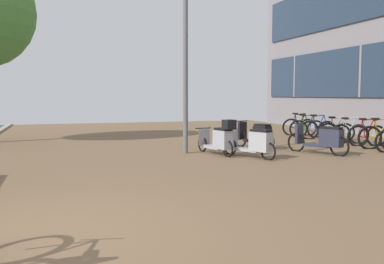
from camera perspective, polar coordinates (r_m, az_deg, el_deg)
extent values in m
cube|color=gray|center=(19.02, 21.83, 7.61)|extent=(0.10, 0.12, 2.15)
cube|color=gray|center=(23.21, 13.73, 7.29)|extent=(0.10, 0.12, 2.15)
torus|color=black|center=(13.87, 22.86, -0.75)|extent=(0.74, 0.30, 0.75)
cylinder|color=#BC8E15|center=(14.00, 24.37, 0.36)|extent=(0.31, 0.13, 0.66)
cylinder|color=#BC8E15|center=(13.93, 23.63, 0.26)|extent=(0.14, 0.08, 0.60)
cylinder|color=#BC8E15|center=(13.96, 24.22, 1.57)|extent=(0.38, 0.16, 0.09)
cylinder|color=#BC8E15|center=(13.92, 23.33, -0.85)|extent=(0.25, 0.11, 0.08)
cylinder|color=#BC8E15|center=(13.88, 23.17, 0.36)|extent=(0.17, 0.08, 0.55)
cube|color=black|center=(13.89, 23.49, 1.64)|extent=(0.24, 0.15, 0.06)
torus|color=black|center=(14.56, 21.47, -0.52)|extent=(0.70, 0.27, 0.71)
torus|color=black|center=(14.80, 23.65, -0.51)|extent=(0.70, 0.27, 0.71)
cylinder|color=maroon|center=(14.68, 22.82, 0.47)|extent=(0.30, 0.12, 0.62)
cylinder|color=maroon|center=(14.61, 22.16, 0.38)|extent=(0.14, 0.07, 0.56)
cylinder|color=maroon|center=(14.64, 22.69, 1.56)|extent=(0.36, 0.14, 0.08)
cylinder|color=maroon|center=(14.60, 21.89, -0.61)|extent=(0.24, 0.10, 0.08)
cylinder|color=maroon|center=(14.56, 21.75, 0.48)|extent=(0.16, 0.07, 0.52)
cylinder|color=maroon|center=(14.75, 23.50, 0.56)|extent=(0.14, 0.07, 0.56)
cube|color=black|center=(14.57, 22.03, 1.63)|extent=(0.24, 0.15, 0.06)
cylinder|color=#ADADB2|center=(14.71, 23.35, 1.84)|extent=(0.16, 0.47, 0.02)
torus|color=black|center=(15.13, 19.39, -0.28)|extent=(0.67, 0.34, 0.70)
torus|color=black|center=(15.29, 21.58, -0.29)|extent=(0.67, 0.34, 0.70)
cylinder|color=#ADAFBA|center=(15.21, 20.74, 0.65)|extent=(0.29, 0.15, 0.61)
cylinder|color=#ADAFBA|center=(15.16, 20.08, 0.57)|extent=(0.14, 0.08, 0.55)
cylinder|color=#ADAFBA|center=(15.18, 20.59, 1.69)|extent=(0.35, 0.18, 0.08)
cylinder|color=#ADAFBA|center=(15.16, 19.81, -0.37)|extent=(0.23, 0.12, 0.08)
cylinder|color=#ADAFBA|center=(15.13, 19.66, 0.67)|extent=(0.15, 0.08, 0.51)
cylinder|color=#ADAFBA|center=(15.25, 21.41, 0.73)|extent=(0.14, 0.08, 0.55)
cube|color=black|center=(15.13, 19.94, 1.76)|extent=(0.24, 0.17, 0.06)
cylinder|color=#ADADB2|center=(15.22, 21.26, 1.95)|extent=(0.21, 0.45, 0.02)
torus|color=black|center=(15.77, 17.83, -0.04)|extent=(0.66, 0.34, 0.69)
torus|color=black|center=(15.90, 19.95, -0.06)|extent=(0.66, 0.34, 0.69)
cylinder|color=#B5B4B9|center=(15.83, 19.13, 0.84)|extent=(0.29, 0.15, 0.60)
cylinder|color=#B5B4B9|center=(15.79, 18.49, 0.76)|extent=(0.13, 0.09, 0.55)
cylinder|color=#B5B4B9|center=(15.80, 18.99, 1.82)|extent=(0.35, 0.18, 0.08)
cylinder|color=#B5B4B9|center=(15.79, 18.23, -0.13)|extent=(0.23, 0.12, 0.07)
cylinder|color=#B5B4B9|center=(15.76, 18.09, 0.85)|extent=(0.15, 0.09, 0.50)
cylinder|color=#B5B4B9|center=(15.87, 19.79, 0.91)|extent=(0.14, 0.08, 0.55)
cube|color=black|center=(15.76, 18.35, 1.89)|extent=(0.24, 0.17, 0.06)
cylinder|color=#ADADB2|center=(15.84, 19.63, 2.07)|extent=(0.21, 0.45, 0.02)
torus|color=black|center=(16.24, 15.52, 0.21)|extent=(0.70, 0.33, 0.72)
torus|color=black|center=(16.39, 17.75, 0.20)|extent=(0.70, 0.33, 0.72)
cylinder|color=navy|center=(16.31, 16.88, 1.12)|extent=(0.31, 0.15, 0.64)
cylinder|color=navy|center=(16.26, 16.21, 1.04)|extent=(0.14, 0.08, 0.58)
cylinder|color=navy|center=(16.28, 16.73, 2.12)|extent=(0.38, 0.18, 0.08)
cylinder|color=navy|center=(16.27, 15.94, 0.12)|extent=(0.25, 0.12, 0.08)
cylinder|color=navy|center=(16.24, 15.78, 1.13)|extent=(0.17, 0.08, 0.53)
cylinder|color=navy|center=(16.35, 17.58, 1.20)|extent=(0.15, 0.08, 0.58)
cube|color=black|center=(16.23, 16.06, 2.19)|extent=(0.24, 0.16, 0.06)
cylinder|color=#ADADB2|center=(16.32, 17.41, 2.38)|extent=(0.19, 0.46, 0.02)
torus|color=black|center=(16.92, 14.16, 0.40)|extent=(0.66, 0.37, 0.70)
torus|color=black|center=(17.00, 16.39, 0.37)|extent=(0.66, 0.37, 0.70)
cylinder|color=#30622E|center=(16.95, 15.52, 1.23)|extent=(0.31, 0.17, 0.62)
cylinder|color=#30622E|center=(16.93, 14.85, 1.16)|extent=(0.14, 0.09, 0.56)
cylinder|color=#30622E|center=(16.93, 15.36, 2.17)|extent=(0.38, 0.21, 0.08)
cylinder|color=#30622E|center=(16.94, 14.58, 0.31)|extent=(0.24, 0.14, 0.08)
cylinder|color=#30622E|center=(16.91, 14.42, 1.25)|extent=(0.16, 0.10, 0.51)
cylinder|color=#30622E|center=(16.98, 16.21, 1.30)|extent=(0.15, 0.09, 0.56)
cube|color=black|center=(16.90, 14.69, 2.24)|extent=(0.24, 0.18, 0.06)
cylinder|color=#ADADB2|center=(16.95, 16.04, 2.41)|extent=(0.23, 0.44, 0.02)
torus|color=black|center=(17.65, 13.25, 0.62)|extent=(0.67, 0.39, 0.72)
torus|color=black|center=(17.70, 15.37, 0.59)|extent=(0.67, 0.39, 0.72)
cylinder|color=black|center=(17.66, 14.54, 1.44)|extent=(0.30, 0.18, 0.63)
cylinder|color=black|center=(17.64, 13.90, 1.37)|extent=(0.14, 0.10, 0.57)
cylinder|color=black|center=(17.64, 14.39, 2.36)|extent=(0.37, 0.21, 0.08)
cylinder|color=black|center=(17.66, 13.65, 0.54)|extent=(0.24, 0.14, 0.08)
cylinder|color=black|center=(17.63, 13.50, 1.46)|extent=(0.16, 0.10, 0.52)
cylinder|color=black|center=(17.67, 15.20, 1.51)|extent=(0.15, 0.10, 0.57)
cube|color=black|center=(17.62, 13.75, 2.43)|extent=(0.24, 0.18, 0.06)
cylinder|color=#ADADB2|center=(17.65, 15.03, 2.59)|extent=(0.24, 0.44, 0.02)
torus|color=black|center=(10.82, 10.24, -2.60)|extent=(0.23, 0.46, 0.48)
torus|color=black|center=(11.69, 5.16, -1.97)|extent=(0.23, 0.46, 0.48)
cube|color=#AAAFB5|center=(11.25, 7.60, -2.38)|extent=(0.55, 0.80, 0.08)
cube|color=#AAAFB5|center=(10.94, 9.28, -1.29)|extent=(0.51, 0.66, 0.50)
cube|color=black|center=(10.91, 9.30, 0.17)|extent=(0.45, 0.59, 0.06)
cylinder|color=#AAAFB5|center=(11.65, 5.25, -0.81)|extent=(0.11, 0.14, 0.49)
cube|color=#AAAFB5|center=(11.60, 5.52, -0.95)|extent=(0.33, 0.20, 0.48)
cylinder|color=black|center=(11.61, 5.35, 0.35)|extent=(0.49, 0.23, 0.03)
torus|color=black|center=(12.78, 10.12, -1.27)|extent=(0.24, 0.55, 0.56)
torus|color=black|center=(13.57, 6.51, -0.86)|extent=(0.24, 0.55, 0.56)
cube|color=black|center=(13.17, 8.26, -1.17)|extent=(0.49, 0.70, 0.08)
cube|color=black|center=(12.89, 9.45, -0.25)|extent=(0.46, 0.58, 0.48)
cube|color=black|center=(12.87, 9.47, 0.94)|extent=(0.40, 0.52, 0.06)
cylinder|color=black|center=(13.53, 6.59, 0.30)|extent=(0.11, 0.14, 0.56)
cube|color=black|center=(13.48, 6.81, 0.17)|extent=(0.33, 0.19, 0.56)
cylinder|color=black|center=(13.49, 6.68, 1.47)|extent=(0.50, 0.20, 0.03)
torus|color=black|center=(11.99, 19.27, -1.87)|extent=(0.30, 0.54, 0.57)
torus|color=black|center=(12.65, 13.87, -1.39)|extent=(0.30, 0.54, 0.57)
cube|color=#303345|center=(12.31, 16.49, -1.74)|extent=(0.58, 0.80, 0.08)
cube|color=#303345|center=(12.08, 18.28, -0.76)|extent=(0.53, 0.66, 0.48)
cube|color=black|center=(12.05, 18.32, 0.52)|extent=(0.47, 0.60, 0.06)
cylinder|color=#303345|center=(12.61, 13.99, -0.13)|extent=(0.12, 0.14, 0.57)
cube|color=#303345|center=(12.57, 14.27, -0.26)|extent=(0.32, 0.21, 0.56)
cylinder|color=black|center=(12.58, 14.11, 1.15)|extent=(0.48, 0.25, 0.03)
torus|color=black|center=(11.20, 4.86, -2.30)|extent=(0.14, 0.47, 0.47)
torus|color=black|center=(12.32, 1.41, -1.62)|extent=(0.14, 0.47, 0.47)
cube|color=#A9A8B4|center=(11.76, 3.05, -2.05)|extent=(0.42, 0.79, 0.08)
cube|color=#A9A8B4|center=(11.38, 4.20, -1.03)|extent=(0.41, 0.63, 0.50)
cube|color=black|center=(11.35, 4.20, 0.37)|extent=(0.36, 0.57, 0.06)
cylinder|color=#A9A8B4|center=(12.28, 1.47, -0.55)|extent=(0.09, 0.13, 0.47)
cube|color=#A9A8B4|center=(12.21, 1.65, -0.68)|extent=(0.33, 0.14, 0.47)
cylinder|color=black|center=(12.23, 1.53, 0.52)|extent=(0.52, 0.13, 0.03)
cube|color=black|center=(11.10, 5.03, 1.04)|extent=(0.33, 0.33, 0.24)
cylinder|color=slate|center=(11.84, -0.89, 10.01)|extent=(0.14, 0.14, 5.33)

